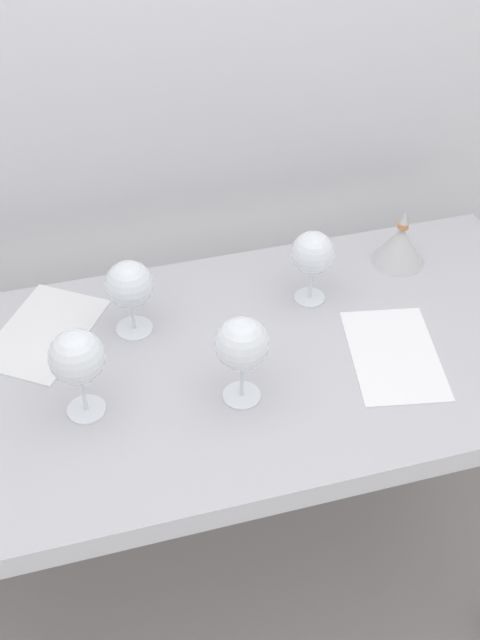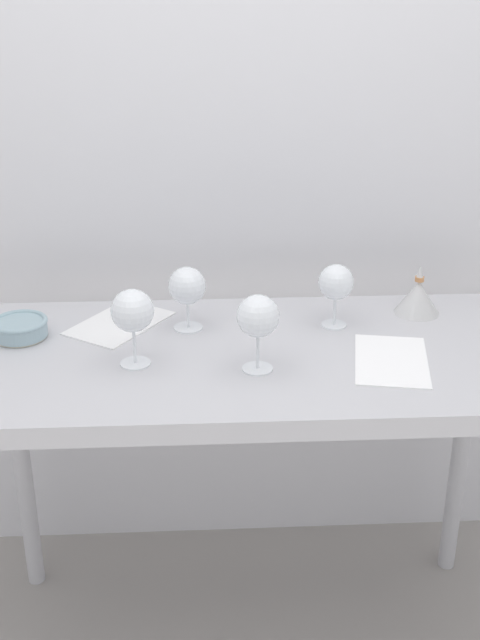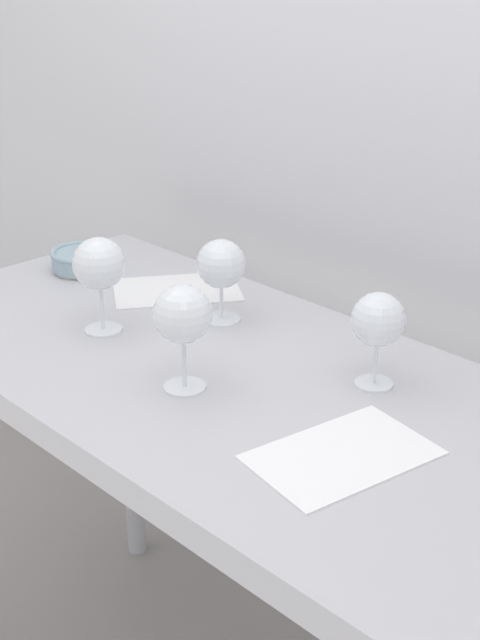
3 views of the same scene
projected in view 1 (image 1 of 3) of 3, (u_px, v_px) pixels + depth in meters
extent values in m
plane|color=gray|center=(228.00, 599.00, 2.13)|extent=(6.00, 6.00, 0.00)
cube|color=silver|center=(160.00, 56.00, 1.62)|extent=(3.80, 0.04, 2.60)
cube|color=#B7B7BC|center=(223.00, 366.00, 1.55)|extent=(1.40, 0.64, 0.04)
cube|color=#B7B7BC|center=(273.00, 503.00, 1.32)|extent=(1.40, 0.01, 0.05)
cylinder|color=#B7B7BC|center=(430.00, 374.00, 2.16)|extent=(0.05, 0.05, 0.86)
cylinder|color=white|center=(242.00, 395.00, 1.46)|extent=(0.07, 0.07, 0.00)
cylinder|color=white|center=(242.00, 378.00, 1.43)|extent=(0.01, 0.01, 0.09)
sphere|color=white|center=(242.00, 344.00, 1.37)|extent=(0.10, 0.10, 0.10)
cylinder|color=#5D0C26|center=(242.00, 351.00, 1.39)|extent=(0.07, 0.07, 0.02)
cylinder|color=white|center=(87.00, 409.00, 1.44)|extent=(0.07, 0.07, 0.00)
cylinder|color=white|center=(83.00, 392.00, 1.40)|extent=(0.01, 0.01, 0.09)
sphere|color=white|center=(77.00, 357.00, 1.35)|extent=(0.10, 0.10, 0.10)
cylinder|color=maroon|center=(78.00, 364.00, 1.36)|extent=(0.07, 0.07, 0.02)
cylinder|color=white|center=(309.00, 297.00, 1.67)|extent=(0.06, 0.06, 0.00)
cylinder|color=white|center=(311.00, 283.00, 1.64)|extent=(0.01, 0.01, 0.08)
sphere|color=white|center=(313.00, 253.00, 1.59)|extent=(0.09, 0.09, 0.09)
cylinder|color=maroon|center=(312.00, 259.00, 1.60)|extent=(0.06, 0.06, 0.02)
cylinder|color=white|center=(135.00, 328.00, 1.60)|extent=(0.07, 0.07, 0.00)
cylinder|color=white|center=(133.00, 314.00, 1.57)|extent=(0.01, 0.01, 0.07)
sphere|color=white|center=(129.00, 284.00, 1.52)|extent=(0.09, 0.09, 0.09)
cylinder|color=maroon|center=(130.00, 291.00, 1.53)|extent=(0.07, 0.07, 0.03)
cube|color=white|center=(394.00, 355.00, 1.54)|extent=(0.21, 0.29, 0.00)
cube|color=white|center=(44.00, 332.00, 1.59)|extent=(0.29, 0.31, 0.00)
cone|color=#BEBEBE|center=(400.00, 245.00, 1.74)|extent=(0.12, 0.12, 0.09)
cylinder|color=#C17F4C|center=(403.00, 226.00, 1.70)|extent=(0.02, 0.02, 0.01)
cone|color=#BEBEBE|center=(405.00, 217.00, 1.69)|extent=(0.02, 0.02, 0.03)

